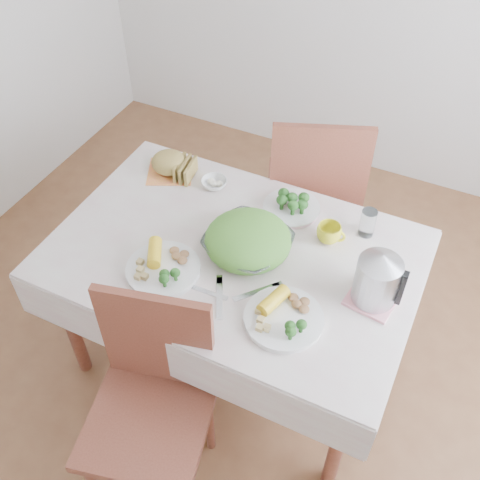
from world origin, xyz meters
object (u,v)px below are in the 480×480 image
at_px(dining_table, 234,309).
at_px(yellow_mug, 329,233).
at_px(dinner_plate_left, 163,270).
at_px(dinner_plate_right, 284,319).
at_px(salad_bowl, 248,244).
at_px(chair_near, 148,426).
at_px(electric_kettle, 377,279).
at_px(chair_far, 312,197).

bearing_deg(dining_table, yellow_mug, 35.08).
bearing_deg(dinner_plate_left, dining_table, 47.36).
bearing_deg(dining_table, dinner_plate_left, -132.64).
xyz_separation_m(dining_table, yellow_mug, (0.33, 0.23, 0.43)).
bearing_deg(dinner_plate_right, yellow_mug, 89.11).
distance_m(dining_table, salad_bowl, 0.43).
xyz_separation_m(salad_bowl, dinner_plate_right, (0.27, -0.26, -0.03)).
relative_size(chair_near, electric_kettle, 4.26).
distance_m(chair_near, dinner_plate_left, 0.60).
bearing_deg(dinner_plate_right, dining_table, 143.77).
relative_size(chair_far, electric_kettle, 4.57).
relative_size(dinner_plate_right, electric_kettle, 1.28).
relative_size(chair_near, yellow_mug, 9.47).
bearing_deg(chair_near, electric_kettle, 35.82).
xyz_separation_m(chair_far, yellow_mug, (0.25, -0.56, 0.34)).
height_order(dining_table, salad_bowl, salad_bowl).
height_order(chair_far, dinner_plate_left, chair_far).
distance_m(chair_near, electric_kettle, 1.01).
relative_size(dining_table, dinner_plate_left, 4.67).
bearing_deg(yellow_mug, dinner_plate_right, -90.89).
xyz_separation_m(dining_table, chair_far, (0.08, 0.79, 0.09)).
bearing_deg(electric_kettle, dinner_plate_left, -175.18).
distance_m(dining_table, dinner_plate_right, 0.56).
height_order(dining_table, dinner_plate_right, dinner_plate_right).
height_order(dinner_plate_left, electric_kettle, electric_kettle).
bearing_deg(electric_kettle, yellow_mug, 127.57).
distance_m(chair_near, dinner_plate_right, 0.65).
relative_size(dining_table, dinner_plate_right, 4.70).
bearing_deg(yellow_mug, dinner_plate_left, -139.68).
distance_m(salad_bowl, dinner_plate_left, 0.36).
distance_m(dining_table, dinner_plate_left, 0.50).
bearing_deg(salad_bowl, yellow_mug, 36.34).
bearing_deg(chair_far, dinner_plate_left, 53.25).
relative_size(dining_table, chair_far, 1.32).
relative_size(salad_bowl, yellow_mug, 3.21).
bearing_deg(salad_bowl, dinner_plate_left, -135.84).
relative_size(dinner_plate_left, dinner_plate_right, 1.01).
height_order(salad_bowl, dinner_plate_left, salad_bowl).
xyz_separation_m(chair_near, dinner_plate_left, (-0.19, 0.47, 0.31)).
bearing_deg(electric_kettle, salad_bowl, 166.45).
relative_size(yellow_mug, electric_kettle, 0.45).
relative_size(chair_near, salad_bowl, 2.95).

